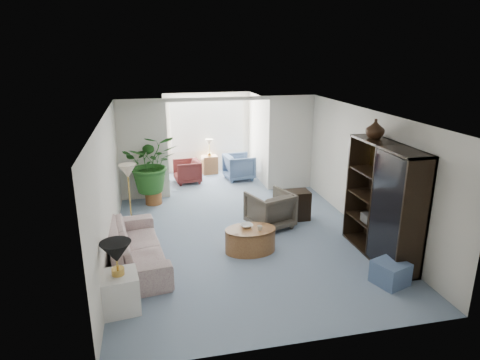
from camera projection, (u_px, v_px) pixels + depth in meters
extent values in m
plane|color=gray|center=(247.00, 242.00, 8.17)|extent=(6.00, 6.00, 0.00)
plane|color=gray|center=(214.00, 181.00, 11.99)|extent=(2.60, 2.60, 0.00)
cube|color=silver|center=(143.00, 151.00, 10.20)|extent=(1.20, 0.12, 2.50)
cube|color=silver|center=(291.00, 143.00, 10.98)|extent=(1.20, 0.12, 2.50)
cube|color=silver|center=(219.00, 99.00, 10.23)|extent=(2.60, 0.12, 0.10)
cube|color=white|center=(207.00, 126.00, 12.57)|extent=(2.20, 0.02, 1.50)
cube|color=white|center=(207.00, 126.00, 12.55)|extent=(2.20, 0.02, 1.50)
cube|color=beige|center=(372.00, 153.00, 8.07)|extent=(0.04, 0.50, 0.40)
imported|color=beige|center=(136.00, 246.00, 7.26)|extent=(1.18, 2.38, 0.67)
cube|color=white|center=(120.00, 292.00, 5.98)|extent=(0.58, 0.58, 0.57)
cone|color=black|center=(116.00, 252.00, 5.79)|extent=(0.44, 0.44, 0.30)
cone|color=beige|center=(128.00, 171.00, 8.47)|extent=(0.36, 0.36, 0.28)
cylinder|color=olive|center=(250.00, 240.00, 7.76)|extent=(1.14, 1.14, 0.45)
imported|color=white|center=(246.00, 226.00, 7.76)|extent=(0.28, 0.28, 0.06)
imported|color=silver|center=(260.00, 228.00, 7.61)|extent=(0.11, 0.11, 0.09)
imported|color=#5D5649|center=(270.00, 210.00, 8.79)|extent=(1.06, 1.07, 0.77)
cube|color=black|center=(296.00, 205.00, 9.23)|extent=(0.55, 0.44, 0.65)
cube|color=black|center=(383.00, 202.00, 7.35)|extent=(0.50, 1.87, 2.08)
imported|color=#321E10|center=(375.00, 129.00, 7.46)|extent=(0.33, 0.33, 0.35)
cube|color=slate|center=(390.00, 273.00, 6.69)|extent=(0.60, 0.60, 0.38)
cylinder|color=brown|center=(154.00, 197.00, 10.18)|extent=(0.40, 0.40, 0.32)
imported|color=#265F20|center=(151.00, 163.00, 9.92)|extent=(1.27, 1.10, 1.42)
imported|color=slate|center=(239.00, 167.00, 12.06)|extent=(0.88, 0.86, 0.73)
imported|color=maroon|center=(187.00, 171.00, 11.76)|extent=(0.78, 0.76, 0.65)
cube|color=olive|center=(210.00, 165.00, 12.63)|extent=(0.48, 0.40, 0.55)
cube|color=black|center=(395.00, 236.00, 6.96)|extent=(0.30, 0.26, 0.16)
cube|color=#44423F|center=(385.00, 203.00, 7.19)|extent=(0.30, 0.26, 0.16)
cube|color=#353330|center=(371.00, 218.00, 7.70)|extent=(0.30, 0.26, 0.16)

